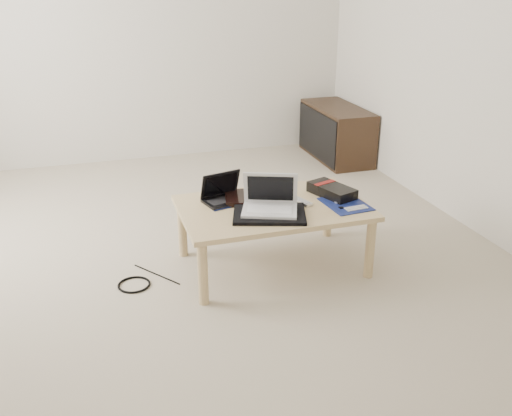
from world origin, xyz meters
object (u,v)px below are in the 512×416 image
object	(u,v)px
coffee_table	(273,213)
netbook	(224,195)
gpu_box	(332,191)
media_cabinet	(336,133)
white_laptop	(270,203)

from	to	relation	value
coffee_table	netbook	xyz separation A→B (m)	(-0.26, 0.15, 0.09)
coffee_table	gpu_box	distance (m)	0.41
coffee_table	gpu_box	world-z (taller)	gpu_box
netbook	gpu_box	bearing A→B (deg)	-9.24
coffee_table	media_cabinet	distance (m)	2.29
netbook	gpu_box	xyz separation A→B (m)	(0.66, -0.11, -0.00)
netbook	white_laptop	xyz separation A→B (m)	(0.21, -0.25, 0.03)
netbook	gpu_box	size ratio (longest dim) A/B	0.85
coffee_table	media_cabinet	bearing A→B (deg)	55.79
gpu_box	media_cabinet	bearing A→B (deg)	64.31
media_cabinet	gpu_box	size ratio (longest dim) A/B	2.67
coffee_table	white_laptop	bearing A→B (deg)	-118.54
media_cabinet	gpu_box	bearing A→B (deg)	-115.69
media_cabinet	netbook	world-z (taller)	netbook
coffee_table	media_cabinet	xyz separation A→B (m)	(1.29, 1.89, -0.10)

